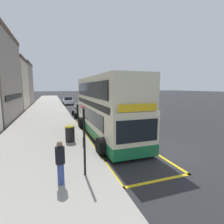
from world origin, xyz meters
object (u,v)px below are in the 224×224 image
(parked_car_white_behind, at_px, (98,99))
(pedestrian_waiting_near_sign, at_px, (60,161))
(double_decker_bus, at_px, (105,109))
(bus_stop_sign, at_px, (84,135))
(litter_bin, at_px, (70,134))
(parked_car_grey_far, at_px, (83,97))
(parked_car_white_across, at_px, (68,101))
(parked_car_black_ahead, at_px, (81,110))

(parked_car_white_behind, height_order, pedestrian_waiting_near_sign, pedestrian_waiting_near_sign)
(double_decker_bus, relative_size, bus_stop_sign, 3.71)
(bus_stop_sign, distance_m, pedestrian_waiting_near_sign, 1.28)
(double_decker_bus, bearing_deg, litter_bin, -158.67)
(parked_car_grey_far, height_order, pedestrian_waiting_near_sign, pedestrian_waiting_near_sign)
(litter_bin, bearing_deg, parked_car_white_across, 85.16)
(parked_car_white_behind, height_order, parked_car_grey_far, same)
(parked_car_black_ahead, xyz_separation_m, pedestrian_waiting_near_sign, (-3.33, -15.59, 0.22))
(double_decker_bus, bearing_deg, parked_car_black_ahead, 91.62)
(pedestrian_waiting_near_sign, bearing_deg, parked_car_white_behind, 72.94)
(bus_stop_sign, distance_m, parked_car_black_ahead, 15.38)
(parked_car_black_ahead, relative_size, litter_bin, 4.00)
(pedestrian_waiting_near_sign, relative_size, litter_bin, 1.55)
(parked_car_grey_far, bearing_deg, parked_car_white_across, -112.45)
(parked_car_white_across, height_order, litter_bin, parked_car_white_across)
(parked_car_white_across, bearing_deg, bus_stop_sign, -94.92)
(parked_car_grey_far, xyz_separation_m, litter_bin, (-8.24, -42.39, -0.13))
(double_decker_bus, xyz_separation_m, bus_stop_sign, (-2.64, -5.65, -0.29))
(bus_stop_sign, distance_m, parked_car_white_behind, 35.43)
(bus_stop_sign, bearing_deg, double_decker_bus, 64.94)
(parked_car_white_behind, distance_m, parked_car_grey_far, 12.98)
(bus_stop_sign, height_order, litter_bin, bus_stop_sign)
(litter_bin, bearing_deg, parked_car_grey_far, 79.00)
(bus_stop_sign, relative_size, parked_car_white_behind, 0.66)
(bus_stop_sign, distance_m, litter_bin, 4.71)
(parked_car_white_behind, bearing_deg, parked_car_grey_far, -85.80)
(bus_stop_sign, bearing_deg, parked_car_white_across, 86.08)
(parked_car_white_across, relative_size, pedestrian_waiting_near_sign, 2.58)
(parked_car_black_ahead, relative_size, parked_car_grey_far, 1.00)
(bus_stop_sign, xyz_separation_m, pedestrian_waiting_near_sign, (-0.95, -0.43, -0.75))
(litter_bin, bearing_deg, pedestrian_waiting_near_sign, -99.49)
(parked_car_white_behind, bearing_deg, double_decker_bus, 73.69)
(double_decker_bus, distance_m, litter_bin, 3.27)
(parked_car_white_across, xyz_separation_m, parked_car_grey_far, (6.00, 15.97, 0.00))
(parked_car_white_behind, height_order, litter_bin, parked_car_white_behind)
(parked_car_grey_far, bearing_deg, litter_bin, -102.85)
(bus_stop_sign, bearing_deg, parked_car_grey_far, 80.18)
(litter_bin, bearing_deg, parked_car_black_ahead, 76.76)
(bus_stop_sign, xyz_separation_m, parked_car_white_across, (2.12, 30.99, -0.97))
(parked_car_white_behind, relative_size, pedestrian_waiting_near_sign, 2.58)
(parked_car_black_ahead, xyz_separation_m, litter_bin, (-2.49, -10.59, -0.13))
(bus_stop_sign, relative_size, parked_car_grey_far, 0.66)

